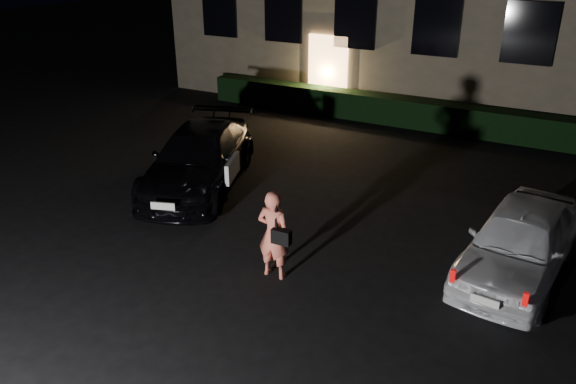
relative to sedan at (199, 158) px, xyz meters
The scene contains 5 objects.
ground 4.99m from the sedan, 46.38° to the right, with size 80.00×80.00×0.00m, color black.
hedge 7.72m from the sedan, 63.79° to the left, with size 15.00×0.70×0.85m, color black.
sedan is the anchor object (origin of this frame).
hatch 7.21m from the sedan, ahead, with size 1.94×3.91×1.28m.
man 4.37m from the sedan, 36.58° to the right, with size 0.68×0.41×1.63m.
Camera 1 is at (4.29, -6.27, 5.40)m, focal length 35.00 mm.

